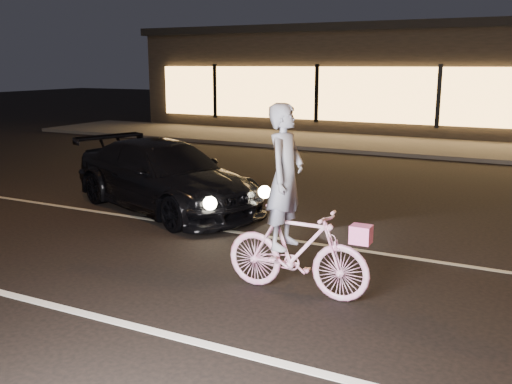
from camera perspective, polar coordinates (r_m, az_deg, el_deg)
The scene contains 7 objects.
ground at distance 7.26m, azimuth -2.73°, elevation -9.12°, with size 90.00×90.00×0.00m, color black.
lane_stripe_near at distance 6.11m, azimuth -9.86°, elevation -13.64°, with size 60.00×0.12×0.01m, color silver.
lane_stripe_far at distance 8.95m, azimuth 3.59°, elevation -4.84°, with size 60.00×0.10×0.01m, color gray.
sidewalk at distance 19.33m, azimuth 16.62°, elevation 4.31°, with size 30.00×4.00×0.12m, color #383533.
storefront at distance 25.05m, azimuth 19.46°, elevation 10.71°, with size 25.40×8.42×4.20m.
cyclist at distance 6.72m, azimuth 3.77°, elevation -3.66°, with size 1.80×0.62×2.27m.
sedan at distance 10.84m, azimuth -9.11°, elevation 1.59°, with size 4.76×3.21×1.28m.
Camera 1 is at (3.34, -5.86, 2.69)m, focal length 40.00 mm.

